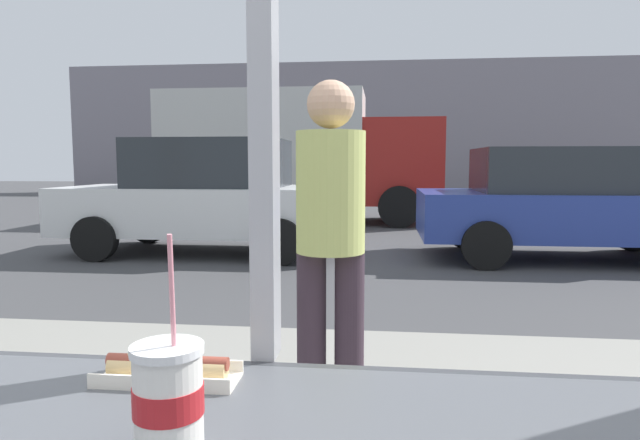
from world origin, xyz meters
TOP-DOWN VIEW (x-y plane):
  - ground_plane at (0.00, 8.00)m, footprint 60.00×60.00m
  - sidewalk_strip at (0.00, 1.60)m, footprint 16.00×2.80m
  - building_facade_far at (0.00, 23.82)m, footprint 28.00×1.20m
  - soda_cup_right at (-0.05, -0.34)m, footprint 0.10×0.10m
  - hotdog_tray_near at (-0.16, -0.08)m, footprint 0.27×0.10m
  - parked_car_white at (-2.42, 7.16)m, footprint 4.27×2.01m
  - parked_car_blue at (2.83, 7.16)m, footprint 4.17×2.04m
  - box_truck at (-1.80, 11.85)m, footprint 6.38×2.44m
  - pedestrian at (0.01, 1.49)m, footprint 0.32×0.32m

SIDE VIEW (x-z plane):
  - ground_plane at x=0.00m, z-range 0.00..0.00m
  - sidewalk_strip at x=0.00m, z-range 0.00..0.13m
  - parked_car_blue at x=2.83m, z-range 0.02..1.62m
  - parked_car_white at x=-2.42m, z-range 0.01..1.75m
  - hotdog_tray_near at x=-0.16m, z-range 0.97..1.02m
  - soda_cup_right at x=-0.05m, z-range 0.90..1.22m
  - pedestrian at x=0.01m, z-range 0.25..1.88m
  - box_truck at x=-1.80m, z-range 0.12..3.12m
  - building_facade_far at x=0.00m, z-range 0.00..5.74m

